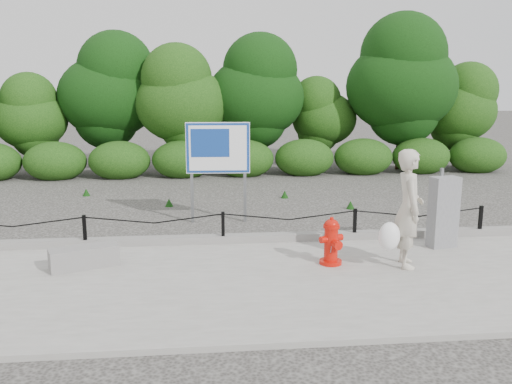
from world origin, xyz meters
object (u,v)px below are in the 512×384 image
(advertising_sign, at_px, (218,152))
(concrete_block, at_px, (84,257))
(utility_cabinet, at_px, (443,212))
(fire_hydrant, at_px, (331,242))
(pedestrian, at_px, (407,210))

(advertising_sign, bearing_deg, concrete_block, -124.65)
(concrete_block, height_order, utility_cabinet, utility_cabinet)
(advertising_sign, bearing_deg, utility_cabinet, -28.49)
(concrete_block, bearing_deg, fire_hydrant, -3.38)
(concrete_block, relative_size, advertising_sign, 0.49)
(concrete_block, xyz_separation_m, utility_cabinet, (6.25, 0.51, 0.47))
(concrete_block, relative_size, utility_cabinet, 0.75)
(pedestrian, xyz_separation_m, advertising_sign, (-2.92, 3.39, 0.53))
(concrete_block, height_order, advertising_sign, advertising_sign)
(fire_hydrant, relative_size, utility_cabinet, 0.56)
(pedestrian, xyz_separation_m, utility_cabinet, (1.06, 0.96, -0.29))
(fire_hydrant, distance_m, utility_cabinet, 2.37)
(concrete_block, distance_m, advertising_sign, 3.93)
(fire_hydrant, relative_size, pedestrian, 0.41)
(utility_cabinet, bearing_deg, fire_hydrant, -172.38)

